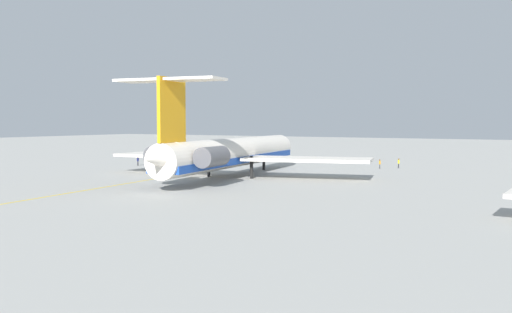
% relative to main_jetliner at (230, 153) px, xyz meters
% --- Properties ---
extents(ground, '(399.33, 399.33, 0.00)m').
position_rel_main_jetliner_xyz_m(ground, '(-2.50, -9.35, -3.79)').
color(ground, '#9E9E99').
extents(main_jetliner, '(47.72, 42.28, 13.91)m').
position_rel_main_jetliner_xyz_m(main_jetliner, '(0.00, 0.00, 0.00)').
color(main_jetliner, silver).
rests_on(main_jetliner, ground).
extents(ground_crew_near_nose, '(0.39, 0.30, 1.81)m').
position_rel_main_jetliner_xyz_m(ground_crew_near_nose, '(-29.35, 17.65, -2.65)').
color(ground_crew_near_nose, black).
rests_on(ground_crew_near_nose, ground).
extents(ground_crew_near_tail, '(0.28, 0.44, 1.78)m').
position_rel_main_jetliner_xyz_m(ground_crew_near_tail, '(-10.00, -27.48, -2.67)').
color(ground_crew_near_tail, black).
rests_on(ground_crew_near_tail, ground).
extents(ground_crew_portside, '(0.42, 0.27, 1.70)m').
position_rel_main_jetliner_xyz_m(ground_crew_portside, '(-26.61, 14.99, -2.72)').
color(ground_crew_portside, black).
rests_on(ground_crew_portside, ground).
extents(ground_crew_starboard, '(0.46, 0.29, 1.83)m').
position_rel_main_jetliner_xyz_m(ground_crew_starboard, '(-19.47, -25.45, -2.64)').
color(ground_crew_starboard, black).
rests_on(ground_crew_starboard, ground).
extents(safety_cone_nose, '(0.40, 0.40, 0.55)m').
position_rel_main_jetliner_xyz_m(safety_cone_nose, '(-24.41, -21.45, -3.52)').
color(safety_cone_nose, '#EA590F').
rests_on(safety_cone_nose, ground).
extents(taxiway_centreline, '(73.29, 7.50, 0.01)m').
position_rel_main_jetliner_xyz_m(taxiway_centreline, '(-1.33, -9.52, -3.79)').
color(taxiway_centreline, gold).
rests_on(taxiway_centreline, ground).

